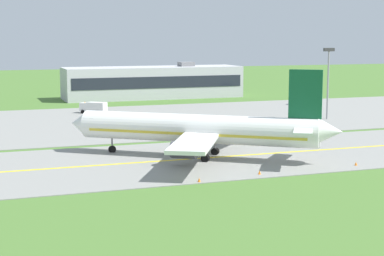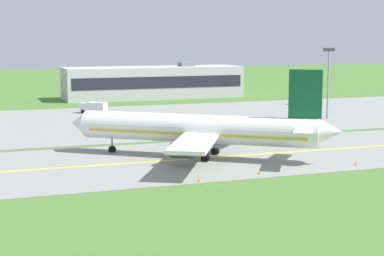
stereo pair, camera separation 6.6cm
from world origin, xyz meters
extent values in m
plane|color=#47702D|center=(0.00, 0.00, 0.00)|extent=(500.00, 500.00, 0.00)
cube|color=gray|center=(0.00, 0.00, 0.05)|extent=(240.00, 28.00, 0.10)
cube|color=gray|center=(10.00, 42.00, 0.05)|extent=(140.00, 52.00, 0.10)
cube|color=yellow|center=(0.00, 0.00, 0.11)|extent=(220.00, 0.60, 0.01)
cylinder|color=white|center=(-2.43, 0.89, 4.20)|extent=(29.70, 23.45, 4.00)
cone|color=white|center=(-17.05, 11.72, 4.20)|extent=(4.35, 4.60, 3.80)
cone|color=white|center=(12.36, -10.06, 4.60)|extent=(4.60, 4.64, 3.40)
cube|color=gold|center=(-2.43, 0.89, 3.70)|extent=(27.56, 21.90, 0.36)
cube|color=#1E232D|center=(-15.28, 10.41, 4.90)|extent=(3.47, 3.80, 0.70)
cube|color=white|center=(-5.72, -7.25, 3.70)|extent=(11.38, 15.47, 0.50)
cylinder|color=#47474C|center=(-6.13, -4.45, 2.30)|extent=(4.10, 3.87, 2.30)
cylinder|color=black|center=(-7.42, -3.50, 2.30)|extent=(1.45, 1.84, 2.10)
cube|color=white|center=(4.40, 6.41, 3.70)|extent=(13.94, 14.06, 0.50)
cylinder|color=#47474C|center=(1.60, 5.99, 2.30)|extent=(4.10, 3.87, 2.30)
cylinder|color=black|center=(0.32, 6.95, 2.30)|extent=(1.45, 1.84, 2.10)
cube|color=#145938|center=(9.63, -8.04, 9.45)|extent=(3.77, 2.94, 6.50)
cube|color=white|center=(7.88, -10.73, 5.00)|extent=(5.12, 6.39, 0.30)
cube|color=white|center=(11.69, -5.59, 5.00)|extent=(5.82, 6.04, 0.30)
cylinder|color=slate|center=(-12.87, 8.63, 1.38)|extent=(0.24, 0.24, 1.65)
cylinder|color=black|center=(-12.87, 8.63, 0.55)|extent=(1.09, 0.94, 1.10)
cylinder|color=slate|center=(-2.37, -2.39, 1.38)|extent=(0.24, 0.24, 1.65)
cylinder|color=black|center=(-2.53, -2.61, 0.55)|extent=(1.09, 0.94, 1.10)
cylinder|color=black|center=(-2.20, -2.17, 0.55)|extent=(1.09, 0.94, 1.10)
cylinder|color=slate|center=(0.73, 1.79, 1.38)|extent=(0.24, 0.24, 1.65)
cylinder|color=black|center=(0.57, 1.57, 0.55)|extent=(1.09, 0.94, 1.10)
cylinder|color=black|center=(0.89, 2.01, 0.55)|extent=(1.09, 0.94, 1.10)
cube|color=#264CA5|center=(44.90, 57.10, 1.50)|extent=(2.67, 2.69, 1.80)
cube|color=#1E232D|center=(44.31, 57.59, 1.81)|extent=(1.29, 1.48, 0.81)
cylinder|color=silver|center=(47.18, 55.15, 1.75)|extent=(4.36, 4.10, 1.80)
cube|color=#383838|center=(47.18, 55.15, 0.72)|extent=(4.56, 4.32, 0.24)
cylinder|color=orange|center=(44.90, 57.10, 2.50)|extent=(0.20, 0.20, 0.18)
cylinder|color=black|center=(44.25, 56.34, 0.45)|extent=(0.88, 0.81, 0.90)
cylinder|color=black|center=(45.55, 57.86, 0.45)|extent=(0.88, 0.81, 0.90)
cylinder|color=black|center=(47.13, 53.81, 0.45)|extent=(0.88, 0.81, 0.90)
cylinder|color=black|center=(48.50, 55.40, 0.45)|extent=(0.88, 0.81, 0.90)
cube|color=silver|center=(-8.23, 57.68, 1.50)|extent=(2.67, 2.69, 1.80)
cube|color=#1E232D|center=(-8.81, 58.18, 1.81)|extent=(1.30, 1.47, 0.81)
cube|color=silver|center=(-5.96, 55.71, 1.60)|extent=(4.55, 4.34, 2.00)
cylinder|color=orange|center=(-8.23, 57.68, 2.50)|extent=(0.20, 0.20, 0.18)
cylinder|color=black|center=(-8.88, 56.92, 0.45)|extent=(0.88, 0.82, 0.90)
cylinder|color=black|center=(-7.57, 58.43, 0.45)|extent=(0.88, 0.82, 0.90)
cylinder|color=black|center=(-6.01, 54.37, 0.45)|extent=(0.88, 0.82, 0.90)
cylinder|color=black|center=(-4.64, 55.96, 0.45)|extent=(0.88, 0.82, 0.90)
cube|color=#B2B2B7|center=(15.89, 86.86, 4.33)|extent=(49.26, 13.16, 8.66)
cube|color=#1E232D|center=(15.89, 80.23, 4.76)|extent=(47.29, 0.10, 3.12)
cube|color=slate|center=(25.75, 86.86, 9.26)|extent=(4.00, 4.00, 1.20)
cylinder|color=gray|center=(37.05, 30.55, 7.00)|extent=(0.36, 0.36, 14.00)
cube|color=#333333|center=(37.05, 30.55, 14.35)|extent=(2.40, 0.50, 0.70)
cone|color=orange|center=(-7.33, -13.39, 0.30)|extent=(0.44, 0.44, 0.60)
cone|color=orange|center=(1.12, -12.07, 0.30)|extent=(0.44, 0.44, 0.60)
cone|color=orange|center=(15.50, -11.51, 0.30)|extent=(0.44, 0.44, 0.60)
camera|label=1|loc=(-32.14, -80.50, 17.02)|focal=58.41mm
camera|label=2|loc=(-32.08, -80.52, 17.02)|focal=58.41mm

